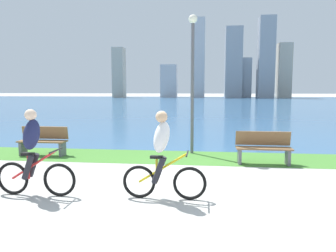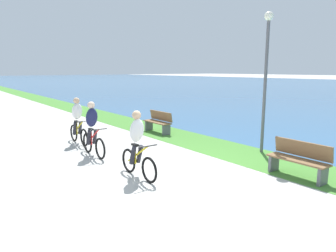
{
  "view_description": "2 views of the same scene",
  "coord_description": "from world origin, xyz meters",
  "px_view_note": "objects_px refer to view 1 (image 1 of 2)",
  "views": [
    {
      "loc": [
        0.64,
        -6.94,
        2.07
      ],
      "look_at": [
        -0.22,
        0.49,
        1.22
      ],
      "focal_mm": 34.7,
      "sensor_mm": 36.0,
      "label": 1
    },
    {
      "loc": [
        6.18,
        -4.85,
        2.64
      ],
      "look_at": [
        -0.47,
        0.14,
        1.12
      ],
      "focal_mm": 32.97,
      "sensor_mm": 36.0,
      "label": 2
    }
  ],
  "objects_px": {
    "cyclist_lead": "(162,156)",
    "lamppost_tall": "(193,65)",
    "cyclist_trailing": "(33,153)",
    "bench_far_along_path": "(43,141)",
    "bench_near_path": "(263,148)"
  },
  "relations": [
    {
      "from": "cyclist_lead",
      "to": "bench_far_along_path",
      "type": "relative_size",
      "value": 1.11
    },
    {
      "from": "cyclist_lead",
      "to": "cyclist_trailing",
      "type": "height_order",
      "value": "cyclist_trailing"
    },
    {
      "from": "cyclist_lead",
      "to": "lamppost_tall",
      "type": "xyz_separation_m",
      "value": [
        0.37,
        4.48,
        1.98
      ]
    },
    {
      "from": "cyclist_lead",
      "to": "bench_far_along_path",
      "type": "height_order",
      "value": "cyclist_lead"
    },
    {
      "from": "cyclist_lead",
      "to": "cyclist_trailing",
      "type": "distance_m",
      "value": 2.51
    },
    {
      "from": "bench_far_along_path",
      "to": "lamppost_tall",
      "type": "height_order",
      "value": "lamppost_tall"
    },
    {
      "from": "cyclist_lead",
      "to": "bench_near_path",
      "type": "distance_m",
      "value": 4.01
    },
    {
      "from": "bench_far_along_path",
      "to": "cyclist_lead",
      "type": "bearing_deg",
      "value": -40.44
    },
    {
      "from": "cyclist_lead",
      "to": "bench_near_path",
      "type": "relative_size",
      "value": 1.11
    },
    {
      "from": "bench_near_path",
      "to": "bench_far_along_path",
      "type": "relative_size",
      "value": 1.0
    },
    {
      "from": "bench_near_path",
      "to": "lamppost_tall",
      "type": "relative_size",
      "value": 0.34
    },
    {
      "from": "cyclist_trailing",
      "to": "bench_far_along_path",
      "type": "bearing_deg",
      "value": 115.18
    },
    {
      "from": "bench_near_path",
      "to": "lamppost_tall",
      "type": "xyz_separation_m",
      "value": [
        -2.03,
        1.29,
        2.37
      ]
    },
    {
      "from": "cyclist_trailing",
      "to": "bench_near_path",
      "type": "xyz_separation_m",
      "value": [
        4.91,
        3.27,
        -0.39
      ]
    },
    {
      "from": "cyclist_lead",
      "to": "bench_far_along_path",
      "type": "xyz_separation_m",
      "value": [
        -4.25,
        3.63,
        -0.38
      ]
    }
  ]
}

